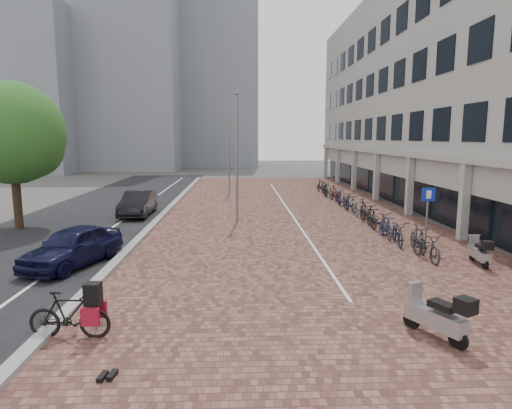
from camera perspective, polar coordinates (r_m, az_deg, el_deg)
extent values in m
plane|color=#474442|center=(14.69, 0.90, -8.60)|extent=(140.00, 140.00, 0.00)
cube|color=brown|center=(26.51, 3.83, -0.76)|extent=(14.50, 42.00, 0.04)
cube|color=black|center=(27.63, -19.51, -0.87)|extent=(8.00, 50.00, 0.03)
cube|color=gray|center=(26.71, -11.50, -0.71)|extent=(0.35, 42.00, 0.14)
cube|color=white|center=(27.09, -15.47, -0.83)|extent=(0.12, 44.00, 0.00)
cube|color=white|center=(26.53, 4.26, -0.70)|extent=(0.10, 30.00, 0.00)
cube|color=#A3A39E|center=(33.27, 23.12, 15.18)|extent=(8.00, 40.00, 13.00)
cube|color=black|center=(31.86, 16.84, 3.55)|extent=(0.15, 38.00, 3.20)
cube|color=#A3A39E|center=(31.69, 16.64, 6.70)|extent=(1.60, 38.00, 0.30)
cube|color=#A3A39E|center=(20.56, 25.56, 0.40)|extent=(0.35, 0.35, 3.40)
cube|color=#A3A39E|center=(25.98, 19.44, 2.33)|extent=(0.35, 0.35, 3.40)
cube|color=#A3A39E|center=(31.60, 15.47, 3.57)|extent=(0.35, 0.35, 3.40)
cube|color=#A3A39E|center=(37.35, 12.69, 4.42)|extent=(0.35, 0.35, 3.40)
cube|color=#A3A39E|center=(43.16, 10.66, 5.04)|extent=(0.35, 0.35, 3.40)
cube|color=#A3A39E|center=(49.02, 9.11, 5.50)|extent=(0.35, 0.35, 3.40)
cube|color=gray|center=(64.90, -16.63, 18.71)|extent=(14.00, 12.00, 32.00)
cube|color=gray|center=(69.61, -5.03, 15.83)|extent=(12.00, 10.00, 26.00)
cube|color=gray|center=(61.68, -27.08, 13.04)|extent=(10.00, 10.00, 20.00)
imported|color=black|center=(16.29, -22.83, -5.05)|extent=(2.86, 4.34, 1.37)
imported|color=black|center=(25.54, -15.14, 0.15)|extent=(1.49, 4.22, 1.39)
imported|color=black|center=(10.64, -23.21, -13.14)|extent=(1.83, 0.61, 1.09)
cube|color=black|center=(10.47, -23.38, -10.65)|extent=(0.34, 0.32, 0.49)
cube|color=maroon|center=(10.70, -24.36, -12.77)|extent=(0.39, 0.13, 0.38)
cube|color=maroon|center=(10.54, -22.09, -12.95)|extent=(0.39, 0.13, 0.38)
cylinder|color=slate|center=(18.12, 21.39, -2.16)|extent=(0.07, 0.07, 2.28)
cube|color=#0D26AA|center=(17.93, 21.62, 1.24)|extent=(0.52, 0.05, 0.52)
cylinder|color=gray|center=(22.56, -2.53, 6.02)|extent=(0.12, 0.12, 6.62)
cylinder|color=slate|center=(32.99, -3.55, 6.08)|extent=(0.12, 0.12, 5.70)
cylinder|color=#382619|center=(23.83, -28.77, 0.79)|extent=(0.39, 0.39, 3.06)
sphere|color=#27571D|center=(23.66, -29.32, 8.15)|extent=(4.81, 4.81, 4.81)
sphere|color=#27571D|center=(24.01, -27.32, 6.72)|extent=(3.06, 3.06, 3.06)
imported|color=black|center=(16.88, 21.39, -5.09)|extent=(0.81, 2.01, 1.04)
imported|color=black|center=(17.97, 20.42, -4.20)|extent=(0.61, 1.78, 1.05)
imported|color=#121833|center=(18.89, 18.06, -3.49)|extent=(1.00, 2.06, 1.04)
imported|color=#17203F|center=(19.90, 16.57, -2.79)|extent=(0.51, 1.75, 1.05)
imported|color=#222227|center=(21.01, 15.85, -2.18)|extent=(0.88, 2.03, 1.04)
imported|color=black|center=(22.08, 14.87, -1.61)|extent=(0.58, 1.77, 1.05)
imported|color=black|center=(23.18, 14.19, -1.11)|extent=(0.70, 1.98, 1.04)
imported|color=black|center=(24.32, 13.86, -0.63)|extent=(0.67, 1.79, 1.05)
imported|color=#625E59|center=(25.38, 12.89, -0.23)|extent=(0.86, 2.02, 1.04)
imported|color=#121A32|center=(26.47, 12.20, 0.18)|extent=(0.78, 1.80, 1.05)
imported|color=black|center=(27.59, 11.69, 0.52)|extent=(0.81, 2.01, 1.04)
imported|color=#151B3B|center=(28.67, 10.94, 0.86)|extent=(0.80, 1.81, 1.05)
imported|color=black|center=(29.81, 10.69, 1.15)|extent=(0.92, 2.04, 1.04)
imported|color=#451217|center=(30.92, 10.19, 1.45)|extent=(0.50, 1.75, 1.05)
imported|color=black|center=(32.00, 9.49, 1.70)|extent=(0.92, 2.04, 1.04)
imported|color=black|center=(33.12, 9.08, 1.95)|extent=(0.58, 1.77, 1.05)
imported|color=#4C4A45|center=(34.28, 9.01, 2.17)|extent=(0.71, 1.98, 1.04)
imported|color=black|center=(35.37, 8.45, 2.40)|extent=(0.76, 1.80, 1.05)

